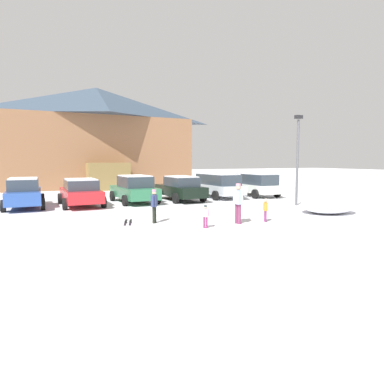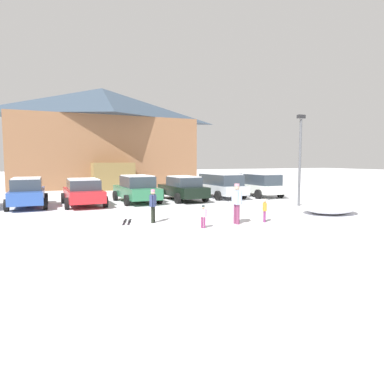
% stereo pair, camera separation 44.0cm
% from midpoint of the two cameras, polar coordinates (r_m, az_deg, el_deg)
% --- Properties ---
extents(ground, '(160.00, 160.00, 0.00)m').
position_cam_midpoint_polar(ground, '(11.22, 12.38, -8.32)').
color(ground, silver).
extents(ski_lodge, '(17.87, 10.39, 9.78)m').
position_cam_midpoint_polar(ski_lodge, '(35.98, -14.26, 8.89)').
color(ski_lodge, '#8B5E3F').
rests_on(ski_lodge, ground).
extents(parked_blue_hatchback, '(2.09, 4.49, 1.67)m').
position_cam_midpoint_polar(parked_blue_hatchback, '(21.01, -25.21, -0.05)').
color(parked_blue_hatchback, '#2A4DA0').
rests_on(parked_blue_hatchback, ground).
extents(parked_red_sedan, '(2.33, 4.63, 1.57)m').
position_cam_midpoint_polar(parked_red_sedan, '(20.70, -17.10, 0.05)').
color(parked_red_sedan, red).
rests_on(parked_red_sedan, ground).
extents(parked_green_coupe, '(2.41, 4.64, 1.70)m').
position_cam_midpoint_polar(parked_green_coupe, '(21.50, -8.63, 0.54)').
color(parked_green_coupe, '#2C724B').
rests_on(parked_green_coupe, ground).
extents(parked_black_sedan, '(2.28, 4.61, 1.60)m').
position_cam_midpoint_polar(parked_black_sedan, '(22.28, -0.98, 0.67)').
color(parked_black_sedan, black).
rests_on(parked_black_sedan, ground).
extents(parked_silver_wagon, '(2.36, 4.73, 1.71)m').
position_cam_midpoint_polar(parked_silver_wagon, '(24.01, 5.26, 1.23)').
color(parked_silver_wagon, silver).
rests_on(parked_silver_wagon, ground).
extents(parked_white_suv, '(2.18, 4.78, 1.68)m').
position_cam_midpoint_polar(parked_white_suv, '(25.36, 11.38, 1.34)').
color(parked_white_suv, white).
rests_on(parked_white_suv, ground).
extents(skier_child_in_pink_snowsuit, '(0.28, 0.23, 0.89)m').
position_cam_midpoint_polar(skier_child_in_pink_snowsuit, '(13.23, 2.83, -3.90)').
color(skier_child_in_pink_snowsuit, '#7B2B5A').
rests_on(skier_child_in_pink_snowsuit, ground).
extents(skier_child_in_orange_jacket, '(0.23, 0.34, 0.99)m').
position_cam_midpoint_polar(skier_child_in_orange_jacket, '(14.85, 12.85, -2.80)').
color(skier_child_in_orange_jacket, '#772B63').
rests_on(skier_child_in_orange_jacket, ground).
extents(skier_adult_in_blue_parka, '(0.27, 0.62, 1.67)m').
position_cam_midpoint_polar(skier_adult_in_blue_parka, '(14.18, 8.35, -1.54)').
color(skier_adult_in_blue_parka, '#723152').
rests_on(skier_adult_in_blue_parka, ground).
extents(skier_teen_in_navy_coat, '(0.35, 0.45, 1.41)m').
position_cam_midpoint_polar(skier_teen_in_navy_coat, '(14.39, -5.65, -2.01)').
color(skier_teen_in_navy_coat, black).
rests_on(skier_teen_in_navy_coat, ground).
extents(pair_of_skis, '(0.69, 1.47, 0.08)m').
position_cam_midpoint_polar(pair_of_skis, '(14.78, -9.94, -4.90)').
color(pair_of_skis, '#281F28').
rests_on(pair_of_skis, ground).
extents(lamp_post, '(0.44, 0.24, 5.18)m').
position_cam_midpoint_polar(lamp_post, '(20.62, 18.15, 5.92)').
color(lamp_post, '#515459').
rests_on(lamp_post, ground).
extents(plowed_snow_pile, '(2.84, 2.27, 0.85)m').
position_cam_midpoint_polar(plowed_snow_pile, '(18.13, 22.62, -2.05)').
color(plowed_snow_pile, white).
rests_on(plowed_snow_pile, ground).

